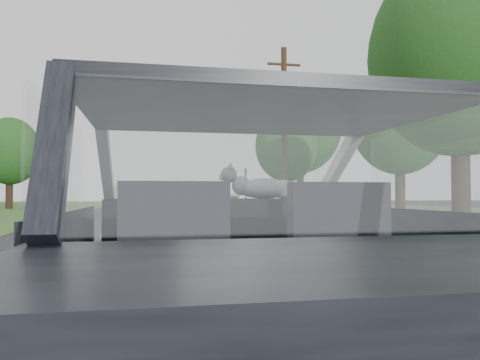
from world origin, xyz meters
name	(u,v)px	position (x,y,z in m)	size (l,w,h in m)	color
subject_car	(243,249)	(0.00, 0.00, 0.72)	(1.80, 4.00, 1.45)	black
dashboard	(224,221)	(0.00, 0.62, 0.85)	(1.58, 0.45, 0.30)	black
driver_seat	(173,226)	(-0.40, -0.29, 0.88)	(0.50, 0.72, 0.42)	black
passenger_seat	(331,224)	(0.40, -0.29, 0.88)	(0.50, 0.72, 0.42)	black
steering_wheel	(167,212)	(-0.40, 0.33, 0.92)	(0.36, 0.36, 0.04)	black
cat	(265,187)	(0.28, 0.61, 1.08)	(0.55, 0.17, 0.25)	gray
guardrail	(320,210)	(4.30, 10.00, 0.58)	(0.05, 90.00, 0.32)	#8D92A3
other_car	(135,200)	(-1.02, 18.96, 0.78)	(1.88, 4.75, 1.56)	#A9B0BC
highway_sign	(246,190)	(5.53, 25.93, 1.33)	(0.11, 1.06, 2.65)	#0C4C1F
utility_pole	(284,132)	(5.71, 18.24, 3.94)	(0.26, 0.26, 7.88)	#452D19
tree_0	(460,95)	(8.38, 9.43, 3.93)	(5.19, 5.19, 7.86)	#265321
tree_1	(400,141)	(12.31, 19.47, 3.78)	(4.99, 4.99, 7.56)	#265321
tree_2	(287,160)	(9.90, 31.50, 3.64)	(4.80, 4.80, 7.27)	#265321
tree_3	(300,144)	(11.59, 33.29, 5.06)	(6.67, 6.67, 10.11)	#265321
tree_6	(10,164)	(-10.10, 33.16, 3.16)	(4.17, 4.17, 6.32)	#265321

